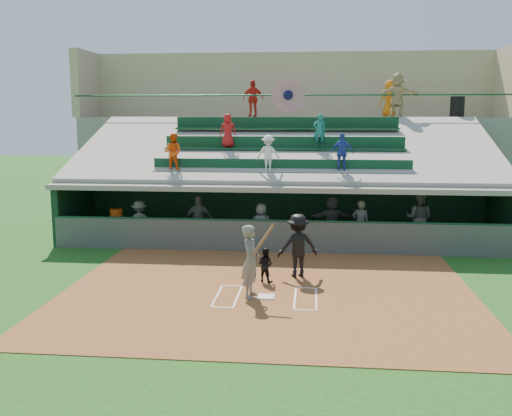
# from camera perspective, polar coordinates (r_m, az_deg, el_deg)

# --- Properties ---
(ground) EXTENTS (100.00, 100.00, 0.00)m
(ground) POSITION_cam_1_polar(r_m,az_deg,el_deg) (15.06, 1.03, -8.98)
(ground) COLOR #194C15
(ground) RESTS_ON ground
(dirt_slab) EXTENTS (11.00, 9.00, 0.02)m
(dirt_slab) POSITION_cam_1_polar(r_m,az_deg,el_deg) (15.53, 1.18, -8.36)
(dirt_slab) COLOR brown
(dirt_slab) RESTS_ON ground
(home_plate) EXTENTS (0.43, 0.43, 0.03)m
(home_plate) POSITION_cam_1_polar(r_m,az_deg,el_deg) (15.05, 1.03, -8.85)
(home_plate) COLOR silver
(home_plate) RESTS_ON dirt_slab
(batters_box_chalk) EXTENTS (2.65, 1.85, 0.01)m
(batters_box_chalk) POSITION_cam_1_polar(r_m,az_deg,el_deg) (15.05, 1.03, -8.89)
(batters_box_chalk) COLOR white
(batters_box_chalk) RESTS_ON dirt_slab
(dugout_floor) EXTENTS (16.00, 3.50, 0.04)m
(dugout_floor) POSITION_cam_1_polar(r_m,az_deg,el_deg) (21.55, 2.49, -3.31)
(dugout_floor) COLOR #98978A
(dugout_floor) RESTS_ON ground
(concourse_slab) EXTENTS (20.00, 3.00, 4.60)m
(concourse_slab) POSITION_cam_1_polar(r_m,az_deg,el_deg) (27.88, 3.30, 4.30)
(concourse_slab) COLOR gray
(concourse_slab) RESTS_ON ground
(grandstand) EXTENTS (20.40, 10.40, 7.80)m
(grandstand) POSITION_cam_1_polar(r_m,az_deg,el_deg) (24.91, 2.99, 3.62)
(grandstand) COLOR #4B504C
(grandstand) RESTS_ON ground
(batter_at_plate) EXTENTS (0.89, 0.79, 1.95)m
(batter_at_plate) POSITION_cam_1_polar(r_m,az_deg,el_deg) (14.82, -0.52, -5.32)
(batter_at_plate) COLOR #565853
(batter_at_plate) RESTS_ON dirt_slab
(catcher) EXTENTS (0.59, 0.54, 0.98)m
(catcher) POSITION_cam_1_polar(r_m,az_deg,el_deg) (16.27, 0.92, -5.70)
(catcher) COLOR black
(catcher) RESTS_ON dirt_slab
(home_umpire) EXTENTS (1.36, 1.03, 1.86)m
(home_umpire) POSITION_cam_1_polar(r_m,az_deg,el_deg) (16.71, 4.20, -3.77)
(home_umpire) COLOR black
(home_umpire) RESTS_ON dirt_slab
(dugout_bench) EXTENTS (14.03, 5.61, 0.44)m
(dugout_bench) POSITION_cam_1_polar(r_m,az_deg,el_deg) (22.88, 2.19, -1.95)
(dugout_bench) COLOR olive
(dugout_bench) RESTS_ON dugout_floor
(white_table) EXTENTS (1.07, 0.95, 0.78)m
(white_table) POSITION_cam_1_polar(r_m,az_deg,el_deg) (21.95, -13.71, -2.24)
(white_table) COLOR white
(white_table) RESTS_ON dugout_floor
(water_cooler) EXTENTS (0.45, 0.45, 0.45)m
(water_cooler) POSITION_cam_1_polar(r_m,az_deg,el_deg) (21.82, -13.80, -0.68)
(water_cooler) COLOR #E9510D
(water_cooler) RESTS_ON white_table
(dugout_player_a) EXTENTS (1.13, 0.85, 1.55)m
(dugout_player_a) POSITION_cam_1_polar(r_m,az_deg,el_deg) (21.55, -11.58, -1.33)
(dugout_player_a) COLOR #60645E
(dugout_player_a) RESTS_ON dugout_floor
(dugout_player_b) EXTENTS (1.04, 0.46, 1.75)m
(dugout_player_b) POSITION_cam_1_polar(r_m,az_deg,el_deg) (21.12, -5.73, -1.13)
(dugout_player_b) COLOR #5E615C
(dugout_player_b) RESTS_ON dugout_floor
(dugout_player_c) EXTENTS (0.85, 0.65, 1.57)m
(dugout_player_c) POSITION_cam_1_polar(r_m,az_deg,el_deg) (20.39, 0.53, -1.72)
(dugout_player_c) COLOR #575A55
(dugout_player_c) RESTS_ON dugout_floor
(dugout_player_d) EXTENTS (1.64, 0.84, 1.69)m
(dugout_player_d) POSITION_cam_1_polar(r_m,az_deg,el_deg) (21.55, 7.58, -1.03)
(dugout_player_d) COLOR #5A5C57
(dugout_player_d) RESTS_ON dugout_floor
(dugout_player_e) EXTENTS (0.66, 0.48, 1.68)m
(dugout_player_e) POSITION_cam_1_polar(r_m,az_deg,el_deg) (20.74, 10.41, -1.53)
(dugout_player_e) COLOR #565954
(dugout_player_e) RESTS_ON dugout_floor
(dugout_player_f) EXTENTS (1.17, 1.05, 1.99)m
(dugout_player_f) POSITION_cam_1_polar(r_m,az_deg,el_deg) (21.43, 15.98, -0.97)
(dugout_player_f) COLOR #585A55
(dugout_player_f) RESTS_ON dugout_floor
(trash_bin) EXTENTS (0.62, 0.62, 0.94)m
(trash_bin) POSITION_cam_1_polar(r_m,az_deg,el_deg) (27.49, 19.48, 9.50)
(trash_bin) COLOR black
(trash_bin) RESTS_ON concourse_slab
(concourse_staff_a) EXTENTS (1.09, 0.74, 1.71)m
(concourse_staff_a) POSITION_cam_1_polar(r_m,az_deg,el_deg) (26.91, -0.28, 10.87)
(concourse_staff_a) COLOR red
(concourse_staff_a) RESTS_ON concourse_slab
(concourse_staff_b) EXTENTS (0.91, 0.66, 1.71)m
(concourse_staff_b) POSITION_cam_1_polar(r_m,az_deg,el_deg) (27.58, 13.17, 10.59)
(concourse_staff_b) COLOR orange
(concourse_staff_b) RESTS_ON concourse_slab
(concourse_staff_c) EXTENTS (1.90, 1.26, 1.96)m
(concourse_staff_c) POSITION_cam_1_polar(r_m,az_deg,el_deg) (26.67, 13.95, 10.88)
(concourse_staff_c) COLOR tan
(concourse_staff_c) RESTS_ON concourse_slab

